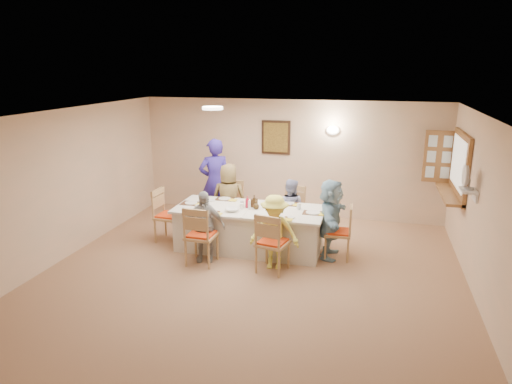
% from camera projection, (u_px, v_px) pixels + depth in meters
% --- Properties ---
extents(ground, '(7.00, 7.00, 0.00)m').
position_uv_depth(ground, '(245.00, 284.00, 6.87)').
color(ground, '#9C704F').
extents(room_walls, '(7.00, 7.00, 7.00)m').
position_uv_depth(room_walls, '(245.00, 187.00, 6.47)').
color(room_walls, '#CBB396').
rests_on(room_walls, ground).
extents(wall_picture, '(0.62, 0.05, 0.72)m').
position_uv_depth(wall_picture, '(276.00, 137.00, 9.72)').
color(wall_picture, black).
rests_on(wall_picture, room_walls).
extents(wall_sconce, '(0.26, 0.09, 0.18)m').
position_uv_depth(wall_sconce, '(333.00, 130.00, 9.35)').
color(wall_sconce, white).
rests_on(wall_sconce, room_walls).
extents(ceiling_light, '(0.36, 0.36, 0.05)m').
position_uv_depth(ceiling_light, '(213.00, 108.00, 7.85)').
color(ceiling_light, white).
rests_on(ceiling_light, room_walls).
extents(serving_hatch, '(0.06, 1.50, 1.15)m').
position_uv_depth(serving_hatch, '(460.00, 165.00, 7.93)').
color(serving_hatch, brown).
rests_on(serving_hatch, room_walls).
extents(hatch_sill, '(0.30, 1.50, 0.05)m').
position_uv_depth(hatch_sill, '(449.00, 194.00, 8.10)').
color(hatch_sill, brown).
rests_on(hatch_sill, room_walls).
extents(shutter_door, '(0.55, 0.04, 1.00)m').
position_uv_depth(shutter_door, '(439.00, 157.00, 8.70)').
color(shutter_door, brown).
rests_on(shutter_door, room_walls).
extents(fan_shelf, '(0.22, 0.36, 0.03)m').
position_uv_depth(fan_shelf, '(468.00, 190.00, 6.72)').
color(fan_shelf, white).
rests_on(fan_shelf, room_walls).
extents(desk_fan, '(0.30, 0.30, 0.28)m').
position_uv_depth(desk_fan, '(467.00, 180.00, 6.68)').
color(desk_fan, '#A5A5A8').
rests_on(desk_fan, fan_shelf).
extents(dining_table, '(2.61, 1.11, 0.76)m').
position_uv_depth(dining_table, '(250.00, 228.00, 8.11)').
color(dining_table, silver).
rests_on(dining_table, ground).
extents(chair_back_left, '(0.51, 0.51, 0.99)m').
position_uv_depth(chair_back_left, '(231.00, 207.00, 8.97)').
color(chair_back_left, tan).
rests_on(chair_back_left, ground).
extents(chair_back_right, '(0.55, 0.55, 0.97)m').
position_uv_depth(chair_back_right, '(291.00, 212.00, 8.68)').
color(chair_back_right, tan).
rests_on(chair_back_right, ground).
extents(chair_front_left, '(0.50, 0.50, 1.01)m').
position_uv_depth(chair_front_left, '(201.00, 234.00, 7.47)').
color(chair_front_left, tan).
rests_on(chair_front_left, ground).
extents(chair_front_right, '(0.56, 0.56, 0.99)m').
position_uv_depth(chair_front_right, '(273.00, 242.00, 7.19)').
color(chair_front_right, tan).
rests_on(chair_front_right, ground).
extents(chair_left_end, '(0.50, 0.50, 1.00)m').
position_uv_depth(chair_left_end, '(169.00, 215.00, 8.45)').
color(chair_left_end, tan).
rests_on(chair_left_end, ground).
extents(chair_right_end, '(0.46, 0.46, 0.94)m').
position_uv_depth(chair_right_end, '(338.00, 232.00, 7.71)').
color(chair_right_end, tan).
rests_on(chair_right_end, ground).
extents(diner_back_left, '(0.82, 0.65, 1.39)m').
position_uv_depth(diner_back_left, '(229.00, 199.00, 8.80)').
color(diner_back_left, brown).
rests_on(diner_back_left, ground).
extents(diner_back_right, '(0.69, 0.60, 1.16)m').
position_uv_depth(diner_back_right, '(290.00, 209.00, 8.54)').
color(diner_back_right, '#9298C3').
rests_on(diner_back_right, ground).
extents(diner_front_left, '(0.81, 0.53, 1.21)m').
position_uv_depth(diner_front_left, '(204.00, 226.00, 7.56)').
color(diner_front_left, '#A5A5A5').
rests_on(diner_front_left, ground).
extents(diner_front_right, '(0.86, 0.57, 1.23)m').
position_uv_depth(diner_front_right, '(274.00, 232.00, 7.27)').
color(diner_front_right, '#FAF75C').
rests_on(diner_front_right, ground).
extents(diner_right_end, '(1.29, 0.46, 1.37)m').
position_uv_depth(diner_right_end, '(331.00, 219.00, 7.68)').
color(diner_right_end, '#90BCD3').
rests_on(diner_right_end, ground).
extents(caregiver, '(1.03, 1.00, 1.78)m').
position_uv_depth(caregiver, '(215.00, 182.00, 9.30)').
color(caregiver, '#332594').
rests_on(caregiver, ground).
extents(placemat_fl, '(0.33, 0.25, 0.01)m').
position_uv_depth(placemat_fl, '(209.00, 212.00, 7.76)').
color(placemat_fl, '#472B19').
rests_on(placemat_fl, dining_table).
extents(plate_fl, '(0.23, 0.23, 0.01)m').
position_uv_depth(plate_fl, '(209.00, 212.00, 7.76)').
color(plate_fl, white).
rests_on(plate_fl, dining_table).
extents(napkin_fl, '(0.13, 0.13, 0.01)m').
position_uv_depth(napkin_fl, '(218.00, 214.00, 7.67)').
color(napkin_fl, yellow).
rests_on(napkin_fl, dining_table).
extents(placemat_fr, '(0.34, 0.25, 0.01)m').
position_uv_depth(placemat_fr, '(278.00, 218.00, 7.47)').
color(placemat_fr, '#472B19').
rests_on(placemat_fr, dining_table).
extents(plate_fr, '(0.24, 0.24, 0.01)m').
position_uv_depth(plate_fr, '(278.00, 218.00, 7.47)').
color(plate_fr, white).
rests_on(plate_fr, dining_table).
extents(napkin_fr, '(0.14, 0.14, 0.01)m').
position_uv_depth(napkin_fr, '(288.00, 220.00, 7.38)').
color(napkin_fr, yellow).
rests_on(napkin_fr, dining_table).
extents(placemat_bl, '(0.33, 0.25, 0.01)m').
position_uv_depth(placemat_bl, '(225.00, 199.00, 8.54)').
color(placemat_bl, '#472B19').
rests_on(placemat_bl, dining_table).
extents(plate_bl, '(0.22, 0.22, 0.01)m').
position_uv_depth(plate_bl, '(225.00, 199.00, 8.54)').
color(plate_bl, white).
rests_on(plate_bl, dining_table).
extents(napkin_bl, '(0.14, 0.14, 0.01)m').
position_uv_depth(napkin_bl, '(233.00, 200.00, 8.45)').
color(napkin_bl, yellow).
rests_on(napkin_bl, dining_table).
extents(placemat_br, '(0.37, 0.28, 0.01)m').
position_uv_depth(placemat_br, '(288.00, 204.00, 8.25)').
color(placemat_br, '#472B19').
rests_on(placemat_br, dining_table).
extents(plate_br, '(0.25, 0.25, 0.02)m').
position_uv_depth(plate_br, '(288.00, 203.00, 8.25)').
color(plate_br, white).
rests_on(plate_br, dining_table).
extents(napkin_br, '(0.14, 0.14, 0.01)m').
position_uv_depth(napkin_br, '(297.00, 205.00, 8.16)').
color(napkin_br, yellow).
rests_on(napkin_br, dining_table).
extents(placemat_le, '(0.36, 0.27, 0.01)m').
position_uv_depth(placemat_le, '(191.00, 203.00, 8.27)').
color(placemat_le, '#472B19').
rests_on(placemat_le, dining_table).
extents(plate_le, '(0.23, 0.23, 0.01)m').
position_uv_depth(plate_le, '(191.00, 203.00, 8.27)').
color(plate_le, white).
rests_on(plate_le, dining_table).
extents(napkin_le, '(0.14, 0.14, 0.01)m').
position_uv_depth(napkin_le, '(199.00, 205.00, 8.18)').
color(napkin_le, yellow).
rests_on(napkin_le, dining_table).
extents(placemat_re, '(0.34, 0.26, 0.01)m').
position_uv_depth(placemat_re, '(313.00, 213.00, 7.73)').
color(placemat_re, '#472B19').
rests_on(placemat_re, dining_table).
extents(plate_re, '(0.25, 0.25, 0.02)m').
position_uv_depth(plate_re, '(313.00, 212.00, 7.73)').
color(plate_re, white).
rests_on(plate_re, dining_table).
extents(napkin_re, '(0.14, 0.14, 0.01)m').
position_uv_depth(napkin_re, '(323.00, 214.00, 7.64)').
color(napkin_re, yellow).
rests_on(napkin_re, dining_table).
extents(teacup_a, '(0.13, 0.13, 0.10)m').
position_uv_depth(teacup_a, '(198.00, 208.00, 7.86)').
color(teacup_a, white).
rests_on(teacup_a, dining_table).
extents(teacup_b, '(0.13, 0.13, 0.08)m').
position_uv_depth(teacup_b, '(279.00, 200.00, 8.37)').
color(teacup_b, white).
rests_on(teacup_b, dining_table).
extents(bowl_a, '(0.35, 0.35, 0.06)m').
position_uv_depth(bowl_a, '(232.00, 210.00, 7.83)').
color(bowl_a, white).
rests_on(bowl_a, dining_table).
extents(bowl_b, '(0.23, 0.23, 0.06)m').
position_uv_depth(bowl_b, '(272.00, 204.00, 8.16)').
color(bowl_b, white).
rests_on(bowl_b, dining_table).
extents(condiment_ketchup, '(0.13, 0.13, 0.21)m').
position_uv_depth(condiment_ketchup, '(247.00, 202.00, 8.01)').
color(condiment_ketchup, '#AF0F29').
rests_on(condiment_ketchup, dining_table).
extents(condiment_brown, '(0.15, 0.15, 0.22)m').
position_uv_depth(condiment_brown, '(254.00, 201.00, 8.04)').
color(condiment_brown, '#38260F').
rests_on(condiment_brown, dining_table).
extents(condiment_malt, '(0.12, 0.12, 0.14)m').
position_uv_depth(condiment_malt, '(256.00, 205.00, 7.94)').
color(condiment_malt, '#38260F').
rests_on(condiment_malt, dining_table).
extents(drinking_glass, '(0.07, 0.07, 0.10)m').
position_uv_depth(drinking_glass, '(242.00, 204.00, 8.07)').
color(drinking_glass, silver).
rests_on(drinking_glass, dining_table).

